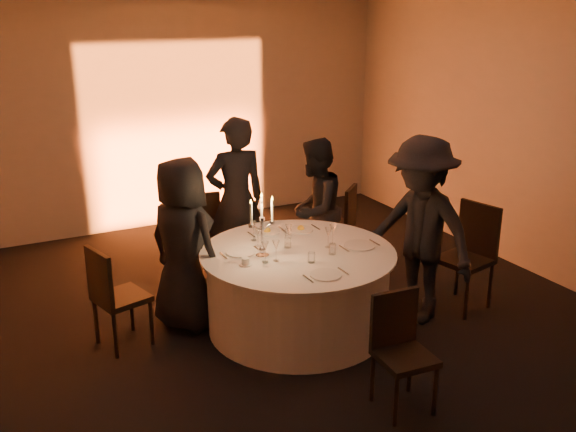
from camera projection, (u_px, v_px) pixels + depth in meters
name	position (u px, v px, depth m)	size (l,w,h in m)	color
floor	(298.00, 326.00, 6.11)	(7.00, 7.00, 0.00)	black
wall_back	(176.00, 115.00, 8.59)	(7.00, 7.00, 0.00)	#A5A099
wall_right	(543.00, 142.00, 6.93)	(7.00, 7.00, 0.00)	#A5A099
uplighter_fixture	(189.00, 223.00, 8.80)	(0.25, 0.12, 0.10)	black
banquet_table	(298.00, 290.00, 5.99)	(1.80, 1.80, 0.77)	black
chair_left	(113.00, 292.00, 5.59)	(0.51, 0.51, 0.95)	black
chair_back_left	(201.00, 226.00, 7.25)	(0.48, 0.48, 0.95)	black
chair_back_right	(342.00, 219.00, 7.53)	(0.56, 0.56, 0.91)	black
chair_right	(470.00, 250.00, 6.37)	(0.55, 0.55, 1.05)	black
chair_front	(400.00, 344.00, 4.79)	(0.42, 0.42, 0.90)	black
guest_left	(183.00, 245.00, 5.88)	(0.80, 0.52, 1.64)	black
guest_back_left	(236.00, 200.00, 6.91)	(0.66, 0.43, 1.81)	black
guest_back_right	(315.00, 210.00, 6.98)	(0.76, 0.60, 1.57)	black
guest_right	(420.00, 231.00, 6.01)	(1.16, 0.67, 1.80)	black
plate_left	(241.00, 252.00, 5.82)	(0.35, 0.27, 0.01)	white
plate_back_left	(267.00, 231.00, 6.33)	(0.36, 0.25, 0.08)	white
plate_back_right	(301.00, 229.00, 6.39)	(0.36, 0.25, 0.08)	white
plate_right	(359.00, 245.00, 5.98)	(0.36, 0.29, 0.01)	white
plate_front	(326.00, 275.00, 5.34)	(0.36, 0.27, 0.01)	white
coffee_cup	(246.00, 262.00, 5.55)	(0.11, 0.11, 0.07)	white
candelabra	(262.00, 235.00, 5.67)	(0.25, 0.12, 0.60)	white
wine_glass_a	(276.00, 246.00, 5.60)	(0.07, 0.07, 0.19)	white
wine_glass_b	(265.00, 248.00, 5.57)	(0.07, 0.07, 0.19)	white
wine_glass_c	(253.00, 227.00, 6.09)	(0.07, 0.07, 0.19)	white
wine_glass_d	(258.00, 232.00, 5.94)	(0.07, 0.07, 0.19)	white
wine_glass_e	(289.00, 230.00, 6.00)	(0.07, 0.07, 0.19)	white
wine_glass_f	(328.00, 233.00, 5.92)	(0.07, 0.07, 0.19)	white
wine_glass_g	(333.00, 230.00, 6.00)	(0.07, 0.07, 0.19)	white
tumbler_a	(311.00, 257.00, 5.60)	(0.07, 0.07, 0.09)	white
tumbler_b	(288.00, 234.00, 6.18)	(0.07, 0.07, 0.09)	white
tumbler_c	(332.00, 249.00, 5.78)	(0.07, 0.07, 0.09)	white
tumbler_d	(288.00, 243.00, 5.94)	(0.07, 0.07, 0.09)	white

